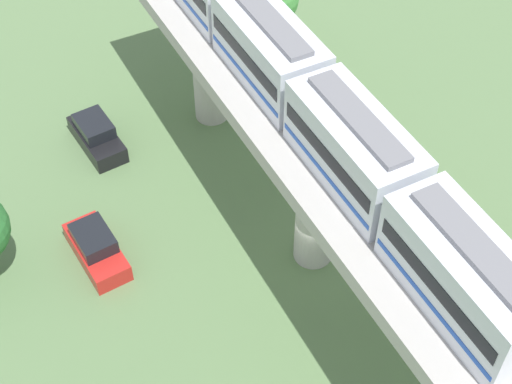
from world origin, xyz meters
The scene contains 5 objects.
ground_plane centered at (0.00, 0.00, 0.00)m, with size 120.00×120.00×0.00m, color #5B7A4C.
viaduct centered at (0.00, 0.00, 5.98)m, with size 5.20×35.80×7.66m.
train centered at (0.00, 1.24, 9.19)m, with size 2.64×27.45×3.24m.
parked_car_red centered at (-9.46, 4.69, 0.74)m, with size 2.13×4.33×1.76m.
parked_car_black centered at (-6.77, 12.27, 0.74)m, with size 2.15×4.34×1.76m.
Camera 1 is at (-13.31, -19.55, 29.99)m, focal length 53.97 mm.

